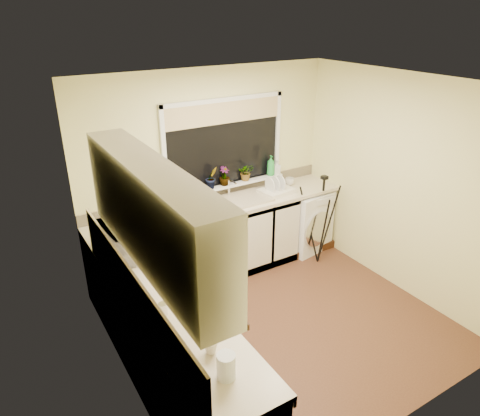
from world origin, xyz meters
name	(u,v)px	position (x,y,z in m)	size (l,w,h in m)	color
floor	(279,322)	(0.00, 0.00, 0.00)	(3.20, 3.20, 0.00)	brown
ceiling	(290,85)	(0.00, 0.00, 2.45)	(3.20, 3.20, 0.00)	white
wall_back	(209,172)	(0.00, 1.50, 1.23)	(3.20, 3.20, 0.00)	beige
wall_front	(416,299)	(0.00, -1.50, 1.23)	(3.20, 3.20, 0.00)	beige
wall_left	(117,265)	(-1.60, 0.00, 1.23)	(3.00, 3.00, 0.00)	beige
wall_right	(399,185)	(1.60, 0.00, 1.23)	(3.00, 3.00, 0.00)	beige
base_cabinet_back	(199,247)	(-0.33, 1.20, 0.43)	(2.55, 0.60, 0.86)	silver
base_cabinet_left	(175,354)	(-1.30, -0.30, 0.43)	(0.54, 2.40, 0.86)	silver
worktop_back	(222,207)	(0.00, 1.20, 0.88)	(3.20, 0.60, 0.04)	beige
worktop_left	(172,309)	(-1.30, -0.30, 0.88)	(0.60, 2.40, 0.04)	beige
upper_cabinet	(152,214)	(-1.44, -0.45, 1.80)	(0.28, 1.90, 0.70)	silver
splashback_left	(133,295)	(-1.59, -0.30, 1.12)	(0.02, 2.40, 0.45)	beige
splashback_back	(210,192)	(0.00, 1.49, 0.97)	(3.20, 0.02, 0.14)	beige
window_glass	(224,144)	(0.20, 1.49, 1.55)	(1.50, 0.02, 1.00)	black
window_blind	(225,113)	(0.20, 1.46, 1.92)	(1.50, 0.02, 0.25)	tan
windowsill	(227,185)	(0.20, 1.43, 1.04)	(1.60, 0.14, 0.03)	white
sink	(236,201)	(0.20, 1.20, 0.91)	(0.82, 0.46, 0.03)	tan
faucet	(229,188)	(0.20, 1.38, 1.02)	(0.03, 0.03, 0.24)	silver
washing_machine	(303,219)	(1.24, 1.17, 0.42)	(0.59, 0.57, 0.84)	white
laptop	(174,214)	(-0.64, 1.14, 0.97)	(0.40, 0.39, 0.25)	#ADADB5
kettle	(140,252)	(-1.26, 0.49, 1.00)	(0.15, 0.15, 0.19)	silver
dish_rack	(276,191)	(0.76, 1.16, 0.93)	(0.41, 0.31, 0.06)	#EFE7CF
tripod	(321,221)	(1.16, 0.74, 0.60)	(0.59, 0.59, 1.19)	black
glass_jug	(226,366)	(-1.29, -1.15, 0.99)	(0.12, 0.12, 0.18)	silver
steel_jar	(163,309)	(-1.39, -0.35, 0.95)	(0.07, 0.07, 0.10)	silver
microwave	(126,240)	(-1.32, 0.67, 1.05)	(0.56, 0.38, 0.31)	white
plant_a	(187,184)	(-0.34, 1.41, 1.16)	(0.12, 0.08, 0.22)	#999999
plant_b	(212,178)	(-0.02, 1.41, 1.18)	(0.15, 0.12, 0.27)	#999999
plant_c	(224,176)	(0.16, 1.42, 1.17)	(0.13, 0.13, 0.23)	#999999
plant_d	(246,172)	(0.48, 1.42, 1.16)	(0.20, 0.17, 0.22)	#999999
soap_bottle_green	(271,165)	(0.85, 1.41, 1.18)	(0.10, 0.10, 0.26)	green
soap_bottle_clear	(277,167)	(0.94, 1.41, 1.14)	(0.08, 0.08, 0.18)	#999999
cup_back	(290,182)	(1.08, 1.31, 0.95)	(0.12, 0.12, 0.10)	beige
cup_left	(211,347)	(-1.27, -0.90, 0.95)	(0.10, 0.10, 0.09)	beige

